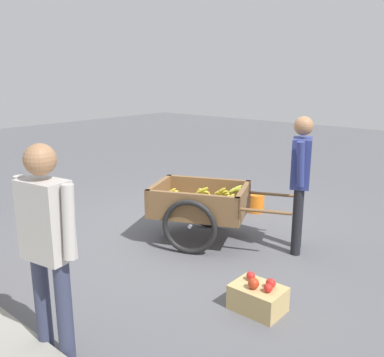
{
  "coord_description": "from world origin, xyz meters",
  "views": [
    {
      "loc": [
        -3.27,
        3.73,
        1.99
      ],
      "look_at": [
        -0.09,
        0.0,
        0.75
      ],
      "focal_mm": 39.2,
      "sensor_mm": 36.0,
      "label": 1
    }
  ],
  "objects_px": {
    "vendor_person": "(301,173)",
    "plastic_bucket": "(255,203)",
    "mixed_fruit_crate": "(258,297)",
    "bystander_person": "(47,237)",
    "fruit_cart": "(201,206)"
  },
  "relations": [
    {
      "from": "vendor_person",
      "to": "plastic_bucket",
      "type": "height_order",
      "value": "vendor_person"
    },
    {
      "from": "mixed_fruit_crate",
      "to": "bystander_person",
      "type": "height_order",
      "value": "bystander_person"
    },
    {
      "from": "fruit_cart",
      "to": "bystander_person",
      "type": "relative_size",
      "value": 1.16
    },
    {
      "from": "vendor_person",
      "to": "bystander_person",
      "type": "bearing_deg",
      "value": 81.4
    },
    {
      "from": "vendor_person",
      "to": "mixed_fruit_crate",
      "type": "distance_m",
      "value": 1.61
    },
    {
      "from": "fruit_cart",
      "to": "plastic_bucket",
      "type": "xyz_separation_m",
      "value": [
        0.07,
        -1.35,
        -0.3
      ]
    },
    {
      "from": "vendor_person",
      "to": "plastic_bucket",
      "type": "xyz_separation_m",
      "value": [
        1.1,
        -0.89,
        -0.78
      ]
    },
    {
      "from": "mixed_fruit_crate",
      "to": "fruit_cart",
      "type": "bearing_deg",
      "value": -33.31
    },
    {
      "from": "fruit_cart",
      "to": "mixed_fruit_crate",
      "type": "distance_m",
      "value": 1.66
    },
    {
      "from": "fruit_cart",
      "to": "bystander_person",
      "type": "bearing_deg",
      "value": 104.32
    },
    {
      "from": "vendor_person",
      "to": "plastic_bucket",
      "type": "relative_size",
      "value": 5.76
    },
    {
      "from": "fruit_cart",
      "to": "plastic_bucket",
      "type": "relative_size",
      "value": 6.78
    },
    {
      "from": "mixed_fruit_crate",
      "to": "bystander_person",
      "type": "bearing_deg",
      "value": 62.67
    },
    {
      "from": "fruit_cart",
      "to": "mixed_fruit_crate",
      "type": "relative_size",
      "value": 4.13
    },
    {
      "from": "plastic_bucket",
      "to": "mixed_fruit_crate",
      "type": "relative_size",
      "value": 0.61
    }
  ]
}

